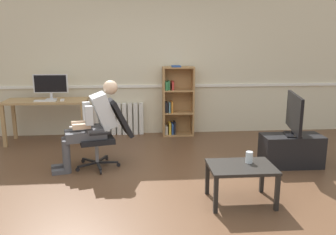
{
  "coord_description": "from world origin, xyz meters",
  "views": [
    {
      "loc": [
        -0.23,
        -3.94,
        1.79
      ],
      "look_at": [
        0.15,
        0.85,
        0.7
      ],
      "focal_mm": 37.13,
      "sensor_mm": 36.0,
      "label": 1
    }
  ],
  "objects_px": {
    "tv_stand": "(291,151)",
    "drinking_glass": "(249,157)",
    "radiator": "(119,119)",
    "coffee_table": "(241,171)",
    "bookshelf": "(176,103)",
    "office_chair": "(107,131)",
    "person_seated": "(93,123)",
    "tv_screen": "(294,114)",
    "keyboard": "(45,101)",
    "computer_desk": "(46,106)",
    "imac_monitor": "(51,85)",
    "computer_mouse": "(62,100)"
  },
  "relations": [
    {
      "from": "tv_stand",
      "to": "drinking_glass",
      "type": "relative_size",
      "value": 6.58
    },
    {
      "from": "radiator",
      "to": "coffee_table",
      "type": "distance_m",
      "value": 3.32
    },
    {
      "from": "bookshelf",
      "to": "office_chair",
      "type": "bearing_deg",
      "value": -125.97
    },
    {
      "from": "person_seated",
      "to": "tv_stand",
      "type": "xyz_separation_m",
      "value": [
        2.81,
        -0.17,
        -0.43
      ]
    },
    {
      "from": "bookshelf",
      "to": "coffee_table",
      "type": "height_order",
      "value": "bookshelf"
    },
    {
      "from": "tv_screen",
      "to": "person_seated",
      "type": "bearing_deg",
      "value": 99.18
    },
    {
      "from": "keyboard",
      "to": "bookshelf",
      "type": "distance_m",
      "value": 2.33
    },
    {
      "from": "tv_stand",
      "to": "keyboard",
      "type": "bearing_deg",
      "value": 159.96
    },
    {
      "from": "computer_desk",
      "to": "person_seated",
      "type": "relative_size",
      "value": 1.13
    },
    {
      "from": "drinking_glass",
      "to": "tv_screen",
      "type": "bearing_deg",
      "value": 46.17
    },
    {
      "from": "keyboard",
      "to": "radiator",
      "type": "bearing_deg",
      "value": 23.87
    },
    {
      "from": "keyboard",
      "to": "coffee_table",
      "type": "relative_size",
      "value": 0.51
    },
    {
      "from": "keyboard",
      "to": "tv_stand",
      "type": "height_order",
      "value": "keyboard"
    },
    {
      "from": "imac_monitor",
      "to": "tv_screen",
      "type": "relative_size",
      "value": 0.68
    },
    {
      "from": "keyboard",
      "to": "tv_screen",
      "type": "distance_m",
      "value": 4.0
    },
    {
      "from": "bookshelf",
      "to": "drinking_glass",
      "type": "distance_m",
      "value": 2.83
    },
    {
      "from": "coffee_table",
      "to": "drinking_glass",
      "type": "distance_m",
      "value": 0.18
    },
    {
      "from": "bookshelf",
      "to": "tv_stand",
      "type": "bearing_deg",
      "value": -50.8
    },
    {
      "from": "computer_desk",
      "to": "tv_screen",
      "type": "height_order",
      "value": "tv_screen"
    },
    {
      "from": "keyboard",
      "to": "bookshelf",
      "type": "xyz_separation_m",
      "value": [
        2.28,
        0.43,
        -0.15
      ]
    },
    {
      "from": "imac_monitor",
      "to": "drinking_glass",
      "type": "bearing_deg",
      "value": -42.83
    },
    {
      "from": "tv_stand",
      "to": "office_chair",
      "type": "bearing_deg",
      "value": 175.19
    },
    {
      "from": "keyboard",
      "to": "drinking_glass",
      "type": "height_order",
      "value": "keyboard"
    },
    {
      "from": "computer_desk",
      "to": "tv_stand",
      "type": "distance_m",
      "value": 4.09
    },
    {
      "from": "keyboard",
      "to": "office_chair",
      "type": "xyz_separation_m",
      "value": [
        1.13,
        -1.15,
        -0.24
      ]
    },
    {
      "from": "radiator",
      "to": "tv_stand",
      "type": "relative_size",
      "value": 1.09
    },
    {
      "from": "computer_desk",
      "to": "drinking_glass",
      "type": "relative_size",
      "value": 10.84
    },
    {
      "from": "bookshelf",
      "to": "office_chair",
      "type": "xyz_separation_m",
      "value": [
        -1.15,
        -1.58,
        -0.1
      ]
    },
    {
      "from": "office_chair",
      "to": "drinking_glass",
      "type": "xyz_separation_m",
      "value": [
        1.68,
        -1.2,
        -0.03
      ]
    },
    {
      "from": "imac_monitor",
      "to": "radiator",
      "type": "bearing_deg",
      "value": 15.29
    },
    {
      "from": "computer_desk",
      "to": "computer_mouse",
      "type": "xyz_separation_m",
      "value": [
        0.31,
        -0.12,
        0.12
      ]
    },
    {
      "from": "imac_monitor",
      "to": "office_chair",
      "type": "bearing_deg",
      "value": -51.62
    },
    {
      "from": "office_chair",
      "to": "coffee_table",
      "type": "distance_m",
      "value": 2.03
    },
    {
      "from": "computer_desk",
      "to": "radiator",
      "type": "distance_m",
      "value": 1.33
    },
    {
      "from": "keyboard",
      "to": "office_chair",
      "type": "distance_m",
      "value": 1.63
    },
    {
      "from": "imac_monitor",
      "to": "computer_mouse",
      "type": "xyz_separation_m",
      "value": [
        0.23,
        -0.2,
        -0.24
      ]
    },
    {
      "from": "person_seated",
      "to": "tv_screen",
      "type": "bearing_deg",
      "value": 71.5
    },
    {
      "from": "tv_stand",
      "to": "drinking_glass",
      "type": "distance_m",
      "value": 1.38
    },
    {
      "from": "computer_mouse",
      "to": "bookshelf",
      "type": "height_order",
      "value": "bookshelf"
    },
    {
      "from": "person_seated",
      "to": "tv_screen",
      "type": "xyz_separation_m",
      "value": [
        2.81,
        -0.17,
        0.11
      ]
    },
    {
      "from": "computer_mouse",
      "to": "tv_screen",
      "type": "bearing_deg",
      "value": -21.79
    },
    {
      "from": "keyboard",
      "to": "tv_stand",
      "type": "bearing_deg",
      "value": -20.04
    },
    {
      "from": "computer_desk",
      "to": "imac_monitor",
      "type": "distance_m",
      "value": 0.38
    },
    {
      "from": "radiator",
      "to": "computer_mouse",
      "type": "bearing_deg",
      "value": -150.92
    },
    {
      "from": "bookshelf",
      "to": "office_chair",
      "type": "height_order",
      "value": "bookshelf"
    },
    {
      "from": "computer_desk",
      "to": "office_chair",
      "type": "relative_size",
      "value": 1.45
    },
    {
      "from": "office_chair",
      "to": "person_seated",
      "type": "height_order",
      "value": "person_seated"
    },
    {
      "from": "imac_monitor",
      "to": "drinking_glass",
      "type": "xyz_separation_m",
      "value": [
        2.76,
        -2.56,
        -0.52
      ]
    },
    {
      "from": "computer_desk",
      "to": "person_seated",
      "type": "height_order",
      "value": "person_seated"
    },
    {
      "from": "computer_mouse",
      "to": "radiator",
      "type": "bearing_deg",
      "value": 29.08
    }
  ]
}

